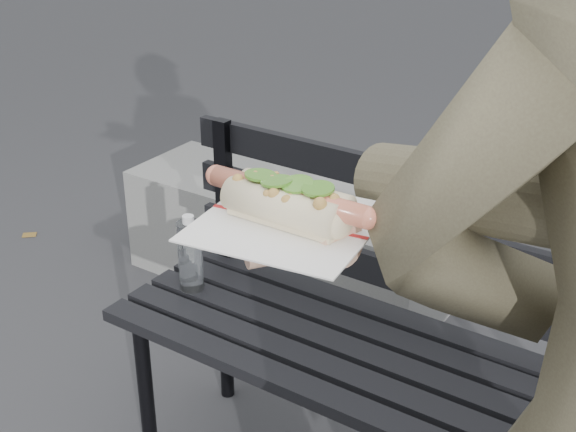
# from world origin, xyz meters

# --- Properties ---
(park_bench) EXTENTS (1.50, 0.44, 0.88)m
(park_bench) POSITION_xyz_m (-0.11, 0.83, 0.52)
(park_bench) COLOR black
(park_bench) RESTS_ON ground
(concrete_block) EXTENTS (1.20, 0.40, 0.40)m
(concrete_block) POSITION_xyz_m (-0.97, 1.55, 0.20)
(concrete_block) COLOR slate
(concrete_block) RESTS_ON ground
(held_hotdog) EXTENTS (0.63, 0.32, 0.20)m
(held_hotdog) POSITION_xyz_m (0.24, 0.12, 1.22)
(held_hotdog) COLOR #4A4331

